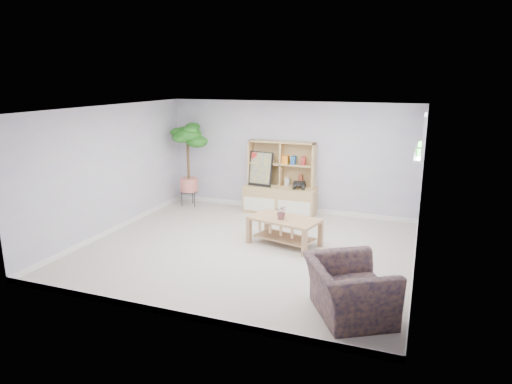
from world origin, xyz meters
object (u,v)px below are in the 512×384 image
(storage_unit, at_px, (280,178))
(armchair, at_px, (349,286))
(floor_tree, at_px, (188,165))
(coffee_table, at_px, (284,231))

(storage_unit, xyz_separation_m, armchair, (2.14, -3.92, -0.38))
(storage_unit, relative_size, floor_tree, 0.82)
(storage_unit, xyz_separation_m, floor_tree, (-2.12, -0.19, 0.17))
(armchair, bearing_deg, floor_tree, 18.56)
(coffee_table, xyz_separation_m, floor_tree, (-2.79, 1.64, 0.71))
(coffee_table, height_order, floor_tree, floor_tree)
(coffee_table, relative_size, armchair, 1.12)
(floor_tree, height_order, armchair, floor_tree)
(storage_unit, bearing_deg, armchair, -61.37)
(coffee_table, bearing_deg, storage_unit, 124.21)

